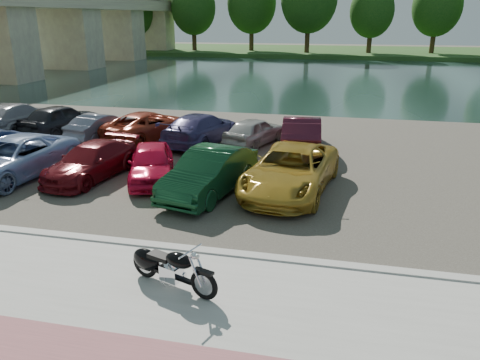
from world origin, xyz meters
name	(u,v)px	position (x,y,z in m)	size (l,w,h in m)	color
ground	(182,298)	(0.00, 0.00, 0.00)	(200.00, 200.00, 0.00)	#595447
promenade	(164,325)	(0.00, -1.00, 0.05)	(60.00, 6.00, 0.10)	#AAA7A0
kerb	(208,252)	(0.00, 2.00, 0.07)	(60.00, 0.30, 0.14)	#AAA7A0
parking_lot	(267,156)	(0.00, 11.00, 0.02)	(60.00, 18.00, 0.04)	#423D35
river	(315,77)	(0.00, 40.00, 0.00)	(120.00, 40.00, 0.00)	#192D29
far_bank	(329,52)	(0.00, 72.00, 0.30)	(120.00, 24.00, 0.60)	#284D1B
bridge	(63,18)	(-28.00, 41.02, 5.52)	(7.00, 56.00, 8.55)	tan
far_trees	(361,3)	(4.36, 65.79, 7.49)	(70.25, 10.68, 12.52)	#382714
motorcycle	(166,266)	(-0.45, 0.31, 0.56)	(2.25, 1.07, 1.05)	black
car_2	(12,158)	(-8.67, 6.11, 0.78)	(2.46, 5.34, 1.48)	#8DA3CD
car_3	(91,161)	(-5.84, 6.71, 0.67)	(1.77, 4.36, 1.26)	#5F0D13
car_4	(151,163)	(-3.56, 6.94, 0.71)	(1.57, 3.90, 1.33)	red
car_5	(210,172)	(-1.12, 6.08, 0.79)	(1.59, 4.57, 1.51)	#103B1F
car_6	(291,170)	(1.49, 6.90, 0.80)	(2.53, 5.49, 1.52)	#B8902A
car_7	(16,117)	(-13.34, 12.53, 0.80)	(2.12, 5.21, 1.51)	gray
car_8	(60,119)	(-10.96, 12.77, 0.79)	(1.77, 4.40, 1.50)	black
car_9	(101,126)	(-8.36, 12.14, 0.67)	(1.32, 3.80, 1.25)	slate
car_10	(149,125)	(-6.08, 12.65, 0.72)	(2.24, 4.86, 1.35)	maroon
car_11	(201,129)	(-3.36, 12.37, 0.75)	(2.00, 4.92, 1.43)	navy
car_12	(254,131)	(-0.90, 12.73, 0.68)	(1.51, 3.75, 1.28)	#ABAAA7
car_13	(302,133)	(1.34, 12.21, 0.81)	(1.63, 4.66, 1.54)	#44121F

